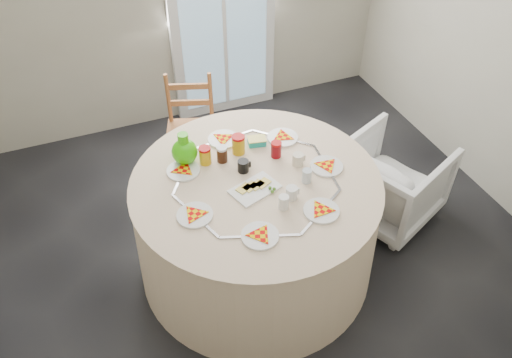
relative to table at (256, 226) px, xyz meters
name	(u,v)px	position (x,y,z in m)	size (l,w,h in m)	color
floor	(263,254)	(0.07, 0.04, -0.38)	(4.00, 4.00, 0.00)	black
glass_door	(222,8)	(0.47, 1.99, 0.68)	(1.00, 0.08, 2.10)	silver
table	(256,226)	(0.00, 0.00, 0.00)	(1.64, 1.64, 0.83)	beige
wooden_chair	(191,129)	(-0.13, 1.11, 0.09)	(0.40, 0.38, 0.90)	#A35936
armchair	(392,174)	(1.15, 0.09, 0.02)	(0.70, 0.65, 0.72)	white
place_settings	(256,183)	(0.00, 0.00, 0.40)	(1.16, 1.16, 0.02)	silver
jar_cluster	(239,156)	(-0.03, 0.23, 0.45)	(0.52, 0.26, 0.15)	olive
butter_tub	(257,144)	(0.14, 0.34, 0.41)	(0.12, 0.09, 0.05)	#17A49A
green_pitcher	(185,152)	(-0.36, 0.34, 0.49)	(0.17, 0.17, 0.22)	#37C709
cheese_platter	(255,192)	(-0.04, -0.08, 0.40)	(0.29, 0.19, 0.04)	beige
mugs_glasses	(277,173)	(0.14, -0.01, 0.44)	(0.54, 0.54, 0.10)	gray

